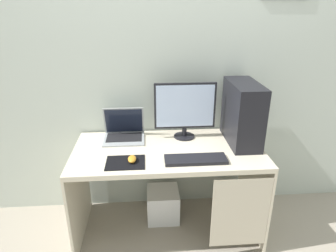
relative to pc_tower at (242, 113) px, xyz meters
name	(u,v)px	position (x,y,z in m)	size (l,w,h in m)	color
ground_plane	(168,227)	(-0.56, -0.08, -0.95)	(8.00, 8.00, 0.00)	#9E9384
wall_back	(165,60)	(-0.56, 0.30, 0.35)	(4.00, 0.05, 2.60)	beige
desk	(170,167)	(-0.55, -0.09, -0.38)	(1.38, 0.68, 0.72)	beige
pc_tower	(242,113)	(0.00, 0.00, 0.00)	(0.20, 0.46, 0.46)	black
monitor	(185,109)	(-0.42, 0.11, 0.01)	(0.47, 0.16, 0.44)	black
laptop	(124,132)	(-0.89, 0.13, -0.18)	(0.31, 0.25, 0.24)	#9EA3A8
keyboard	(196,159)	(-0.39, -0.28, -0.22)	(0.42, 0.14, 0.02)	black
mousepad	(125,163)	(-0.86, -0.27, -0.23)	(0.26, 0.20, 0.01)	black
mouse_left	(132,159)	(-0.82, -0.26, -0.21)	(0.06, 0.10, 0.03)	orange
subwoofer	(163,204)	(-0.60, 0.05, -0.82)	(0.26, 0.26, 0.26)	white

